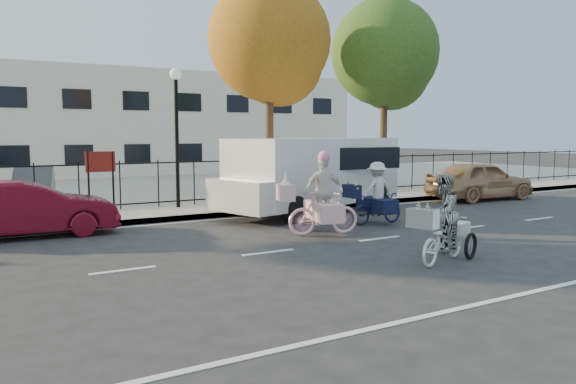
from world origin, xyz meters
TOP-DOWN VIEW (x-y plane):
  - ground at (0.00, 0.00)m, footprint 120.00×120.00m
  - road_markings at (0.00, 0.00)m, footprint 60.00×9.52m
  - curb at (0.00, 5.05)m, footprint 60.00×0.10m
  - sidewalk at (0.00, 6.10)m, footprint 60.00×2.20m
  - parking_lot at (0.00, 15.00)m, footprint 60.00×15.60m
  - iron_fence at (0.00, 7.20)m, footprint 58.00×0.06m
  - building at (0.00, 25.00)m, footprint 34.00×10.00m
  - lamppost at (0.50, 6.80)m, footprint 0.36×0.36m
  - street_sign at (-1.85, 6.80)m, footprint 0.85×0.06m
  - zebra_trike at (2.46, -2.49)m, footprint 1.99×1.27m
  - unicorn_bike at (2.12, 1.12)m, footprint 2.09×1.50m
  - bull_bike at (4.33, 1.74)m, footprint 1.82×1.25m
  - white_van at (4.07, 4.50)m, footprint 7.02×3.82m
  - red_sedan at (-4.08, 4.50)m, footprint 4.15×1.65m
  - gold_sedan at (11.29, 4.11)m, footprint 4.39×1.96m
  - lot_car_c at (-3.20, 10.85)m, footprint 1.85×3.70m
  - lot_car_d at (6.84, 11.02)m, footprint 1.72×3.90m
  - tree_mid at (4.23, 7.36)m, footprint 4.27×4.27m
  - tree_east at (9.45, 7.36)m, footprint 4.24×4.24m

SIDE VIEW (x-z plane):
  - ground at x=0.00m, z-range 0.00..0.00m
  - road_markings at x=0.00m, z-range 0.00..0.01m
  - curb at x=0.00m, z-range 0.00..0.15m
  - sidewalk at x=0.00m, z-range 0.00..0.15m
  - parking_lot at x=0.00m, z-range 0.00..0.15m
  - zebra_trike at x=2.46m, z-range -0.20..1.52m
  - red_sedan at x=-4.08m, z-range 0.00..1.34m
  - bull_bike at x=4.33m, z-range -0.17..1.53m
  - gold_sedan at x=11.29m, z-range 0.00..1.46m
  - lot_car_c at x=-3.20m, z-range 0.15..1.32m
  - unicorn_bike at x=2.12m, z-range -0.27..1.79m
  - lot_car_d at x=6.84m, z-range 0.15..1.46m
  - iron_fence at x=0.00m, z-range 0.15..1.65m
  - white_van at x=4.07m, z-range 0.12..2.45m
  - street_sign at x=-1.85m, z-range 0.52..2.32m
  - building at x=0.00m, z-range 0.00..6.00m
  - lamppost at x=0.50m, z-range 0.95..5.28m
  - tree_east at x=9.45m, z-range 1.56..9.34m
  - tree_mid at x=4.23m, z-range 1.57..9.39m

